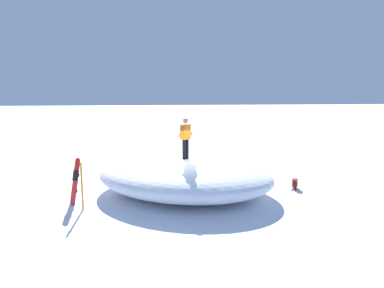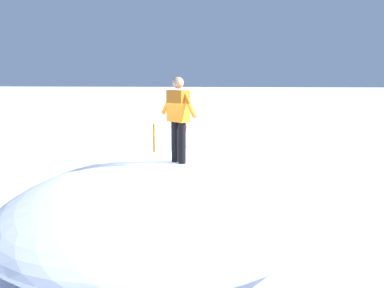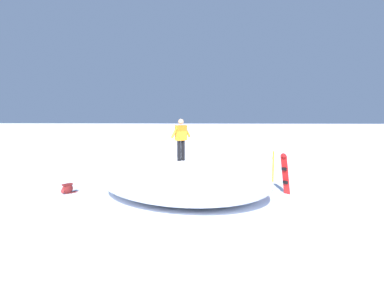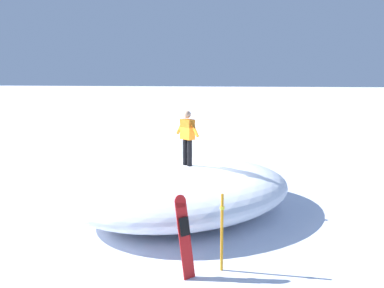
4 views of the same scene
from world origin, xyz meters
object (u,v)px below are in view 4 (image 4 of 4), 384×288
(snowboarder_standing, at_px, (187,135))
(backpack_near, at_px, (208,171))
(trail_marker_pole, at_px, (222,230))
(snowboard_primary_upright, at_px, (184,235))

(snowboarder_standing, distance_m, backpack_near, 4.99)
(snowboarder_standing, xyz_separation_m, trail_marker_pole, (3.68, 1.29, -1.42))
(backpack_near, xyz_separation_m, trail_marker_pole, (8.23, 1.19, 0.65))
(snowboard_primary_upright, height_order, backpack_near, snowboard_primary_upright)
(snowboard_primary_upright, xyz_separation_m, trail_marker_pole, (-0.33, 0.72, 0.01))
(snowboard_primary_upright, bearing_deg, snowboarder_standing, -171.96)
(snowboard_primary_upright, relative_size, trail_marker_pole, 1.01)
(trail_marker_pole, bearing_deg, backpack_near, -171.79)
(snowboarder_standing, bearing_deg, snowboard_primary_upright, 8.04)
(snowboarder_standing, bearing_deg, backpack_near, 178.69)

